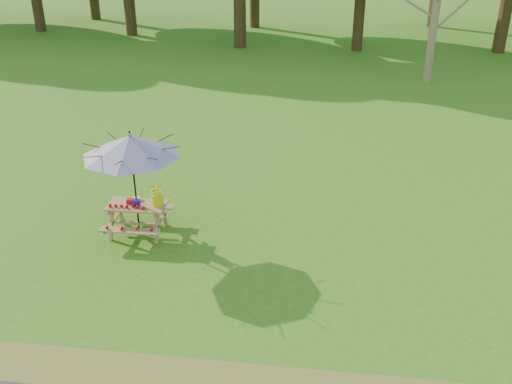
# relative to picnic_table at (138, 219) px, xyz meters

# --- Properties ---
(ground) EXTENTS (120.00, 120.00, 0.00)m
(ground) POSITION_rel_picnic_table_xyz_m (-0.76, -1.36, -0.33)
(ground) COLOR #377316
(ground) RESTS_ON ground
(drygrass_strip) EXTENTS (120.00, 1.20, 0.01)m
(drygrass_strip) POSITION_rel_picnic_table_xyz_m (-0.76, -4.16, -0.32)
(drygrass_strip) COLOR olive
(drygrass_strip) RESTS_ON ground
(picnic_table) EXTENTS (1.20, 1.32, 0.67)m
(picnic_table) POSITION_rel_picnic_table_xyz_m (0.00, 0.00, 0.00)
(picnic_table) COLOR #A06D48
(picnic_table) RESTS_ON ground
(patio_umbrella) EXTENTS (2.04, 2.04, 2.25)m
(patio_umbrella) POSITION_rel_picnic_table_xyz_m (0.00, 0.00, 1.62)
(patio_umbrella) COLOR black
(patio_umbrella) RESTS_ON ground
(produce_bins) EXTENTS (0.30, 0.37, 0.13)m
(produce_bins) POSITION_rel_picnic_table_xyz_m (-0.05, 0.02, 0.40)
(produce_bins) COLOR #B20E25
(produce_bins) RESTS_ON picnic_table
(tomatoes_row) EXTENTS (0.77, 0.13, 0.07)m
(tomatoes_row) POSITION_rel_picnic_table_xyz_m (-0.15, -0.18, 0.38)
(tomatoes_row) COLOR #C4060B
(tomatoes_row) RESTS_ON picnic_table
(flower_bucket) EXTENTS (0.36, 0.32, 0.53)m
(flower_bucket) POSITION_rel_picnic_table_xyz_m (0.44, 0.03, 0.63)
(flower_bucket) COLOR yellow
(flower_bucket) RESTS_ON picnic_table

